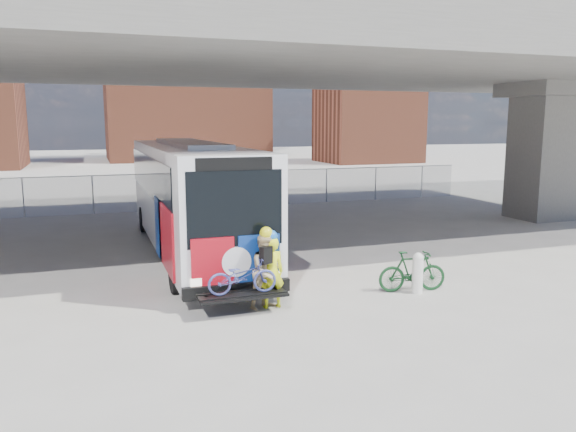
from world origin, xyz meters
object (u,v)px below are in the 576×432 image
cyclist_hivis (271,270)px  bike_parked (412,271)px  bus (190,189)px  cyclist_tan (266,270)px  bollard (418,271)px

cyclist_hivis → bike_parked: 3.80m
bus → cyclist_hivis: (0.76, -6.34, -1.22)m
bus → cyclist_tan: bus is taller
bus → bike_parked: size_ratio=7.31×
cyclist_hivis → bike_parked: cyclist_hivis is taller
cyclist_hivis → cyclist_tan: cyclist_tan is taller
cyclist_tan → bollard: bearing=-28.0°
bus → cyclist_tan: bearing=-84.2°
bus → bike_parked: 7.96m
cyclist_tan → bike_parked: bearing=-25.6°
bollard → cyclist_tan: 3.97m
cyclist_tan → bike_parked: cyclist_tan is taller
bollard → cyclist_tan: size_ratio=0.54×
cyclist_hivis → cyclist_tan: 0.12m
bollard → cyclist_hivis: cyclist_hivis is taller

